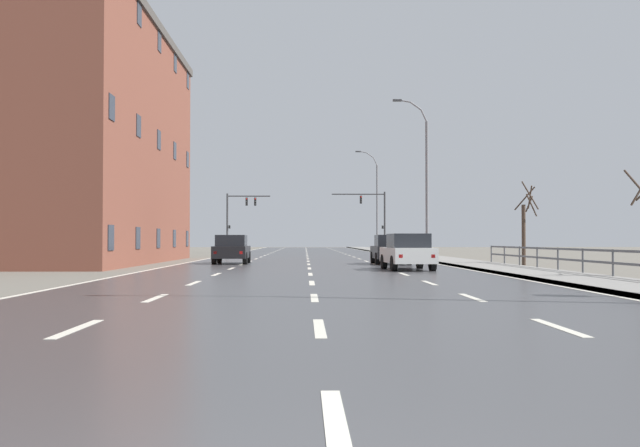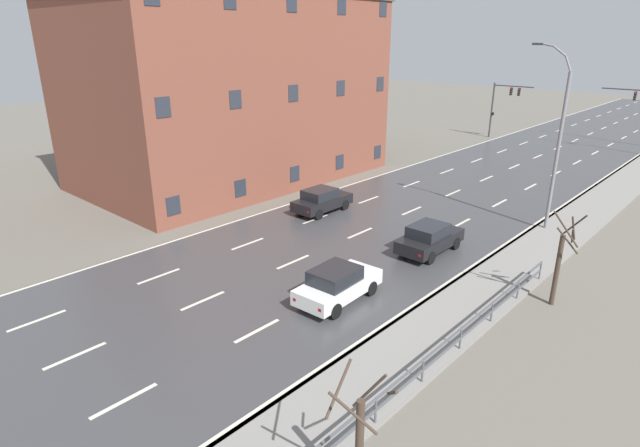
% 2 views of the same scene
% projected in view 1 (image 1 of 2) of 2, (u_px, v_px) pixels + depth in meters
% --- Properties ---
extents(ground_plane, '(160.00, 160.00, 0.12)m').
position_uv_depth(ground_plane, '(308.00, 259.00, 50.89)').
color(ground_plane, '#666056').
extents(road_asphalt_strip, '(14.00, 120.00, 0.03)m').
position_uv_depth(road_asphalt_strip, '(307.00, 255.00, 62.88)').
color(road_asphalt_strip, '#3D3D3F').
rests_on(road_asphalt_strip, ground).
extents(sidewalk_right, '(3.00, 120.00, 0.12)m').
position_uv_depth(sidewalk_right, '(402.00, 254.00, 63.07)').
color(sidewalk_right, gray).
rests_on(sidewalk_right, ground).
extents(guardrail, '(0.07, 30.29, 1.00)m').
position_uv_depth(guardrail, '(613.00, 258.00, 23.20)').
color(guardrail, '#515459').
rests_on(guardrail, ground).
extents(street_lamp_midground, '(2.27, 0.24, 10.33)m').
position_uv_depth(street_lamp_midground, '(425.00, 181.00, 45.38)').
color(street_lamp_midground, slate).
rests_on(street_lamp_midground, ground).
extents(street_lamp_distant, '(2.43, 0.24, 10.94)m').
position_uv_depth(street_lamp_distant, '(376.00, 202.00, 76.52)').
color(street_lamp_distant, slate).
rests_on(street_lamp_distant, ground).
extents(traffic_signal_right, '(5.46, 0.36, 6.19)m').
position_uv_depth(traffic_signal_right, '(375.00, 212.00, 71.95)').
color(traffic_signal_right, '#38383A').
rests_on(traffic_signal_right, ground).
extents(traffic_signal_left, '(4.35, 0.36, 5.92)m').
position_uv_depth(traffic_signal_left, '(238.00, 213.00, 70.68)').
color(traffic_signal_left, '#38383A').
rests_on(traffic_signal_left, ground).
extents(car_distant, '(1.99, 4.18, 1.57)m').
position_uv_depth(car_distant, '(407.00, 252.00, 30.51)').
color(car_distant, silver).
rests_on(car_distant, ground).
extents(car_mid_centre, '(1.87, 4.12, 1.57)m').
position_uv_depth(car_mid_centre, '(232.00, 249.00, 38.54)').
color(car_mid_centre, black).
rests_on(car_mid_centre, ground).
extents(car_near_right, '(1.84, 4.10, 1.57)m').
position_uv_depth(car_near_right, '(390.00, 249.00, 37.67)').
color(car_near_right, black).
rests_on(car_near_right, ground).
extents(brick_building, '(13.63, 22.69, 13.72)m').
position_uv_depth(brick_building, '(41.00, 142.00, 40.37)').
color(brick_building, brown).
rests_on(brick_building, ground).
extents(bare_tree_mid, '(1.03, 1.47, 4.28)m').
position_uv_depth(bare_tree_mid, '(525.00, 227.00, 36.52)').
color(bare_tree_mid, '#423328').
rests_on(bare_tree_mid, ground).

